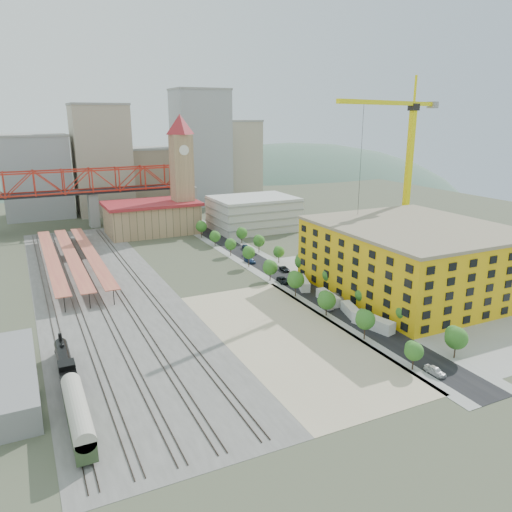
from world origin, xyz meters
name	(u,v)px	position (x,y,z in m)	size (l,w,h in m)	color
ground	(245,291)	(0.00, 0.00, 0.00)	(400.00, 400.00, 0.00)	#474C38
ballast_strip	(102,291)	(-36.00, 17.50, 0.03)	(36.00, 165.00, 0.06)	#605E59
dirt_lot	(287,337)	(-4.00, -31.50, 0.03)	(28.00, 67.00, 0.06)	tan
street_asphalt	(271,269)	(16.00, 15.00, 0.03)	(12.00, 170.00, 0.06)	black
sidewalk_west	(256,271)	(10.50, 15.00, 0.02)	(3.00, 170.00, 0.04)	gray
sidewalk_east	(286,267)	(21.50, 15.00, 0.02)	(3.00, 170.00, 0.04)	gray
construction_pad	(419,289)	(45.00, -20.00, 0.03)	(50.00, 90.00, 0.06)	gray
rail_tracks	(96,291)	(-37.80, 17.50, 0.15)	(26.56, 160.00, 0.18)	#382B23
platform_canopies	(71,255)	(-41.00, 45.00, 3.99)	(16.00, 80.00, 4.12)	#D77853
station_hall	(152,217)	(-5.00, 82.00, 6.67)	(38.00, 24.00, 13.10)	tan
clock_tower	(181,163)	(8.00, 79.99, 28.70)	(12.00, 12.00, 52.00)	tan
parking_garage	(253,213)	(36.00, 70.00, 7.00)	(34.00, 26.00, 14.00)	silver
truss_bridge	(91,184)	(-25.00, 105.00, 18.86)	(94.00, 9.60, 25.60)	gray
construction_building	(413,258)	(42.00, -20.00, 9.41)	(44.60, 50.60, 18.80)	yellow
street_trees	(286,278)	(16.00, 5.00, 0.00)	(15.40, 124.40, 8.00)	#2D5B1B
skyline	(145,164)	(7.47, 142.31, 22.81)	(133.00, 46.00, 60.00)	#9EA0A3
distant_hills	(164,277)	(45.28, 260.00, -79.54)	(647.00, 264.00, 227.00)	#4C6B59
locomotive	(66,366)	(-50.00, -28.34, 2.07)	(2.88, 22.23, 5.56)	black
coach	(78,416)	(-50.00, -47.99, 3.09)	(3.19, 18.53, 5.82)	#283A20
tower_crane	(405,149)	(60.60, 7.53, 36.87)	(53.43, 20.48, 59.74)	yellow
site_trailer_a	(373,323)	(16.00, -36.08, 1.42)	(2.73, 10.37, 2.84)	silver
site_trailer_b	(351,311)	(16.00, -27.65, 1.21)	(2.32, 8.83, 2.42)	silver
site_trailer_c	(328,298)	(16.00, -17.58, 1.28)	(2.46, 9.34, 2.56)	silver
site_trailer_d	(303,283)	(16.00, -4.52, 1.30)	(2.50, 9.52, 2.60)	silver
car_0	(435,371)	(13.00, -58.31, 0.76)	(1.81, 4.49, 1.53)	silver
car_1	(327,307)	(13.00, -21.42, 0.70)	(1.48, 4.24, 1.40)	gray
car_2	(283,280)	(13.00, 1.59, 0.75)	(2.49, 5.40, 1.50)	black
car_3	(250,261)	(13.00, 24.53, 0.76)	(2.13, 5.23, 1.52)	navy
car_4	(364,313)	(19.00, -28.77, 0.68)	(1.60, 3.97, 1.35)	white
car_5	(336,297)	(19.00, -16.84, 0.78)	(1.65, 4.72, 1.56)	gray
car_6	(285,269)	(19.00, 11.46, 0.66)	(2.20, 4.78, 1.33)	black
car_7	(246,248)	(19.00, 40.49, 0.76)	(2.14, 5.27, 1.53)	navy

